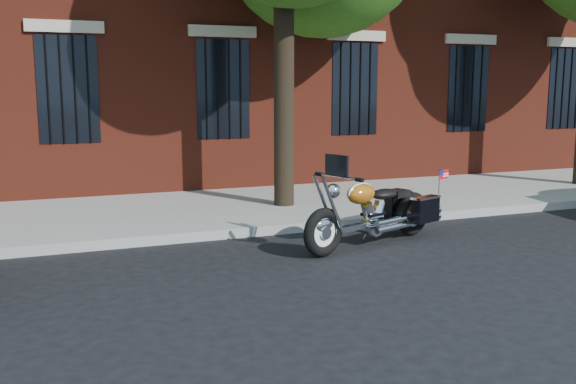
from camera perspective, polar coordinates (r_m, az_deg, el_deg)
name	(u,v)px	position (r m, az deg, el deg)	size (l,w,h in m)	color
ground	(326,254)	(8.82, 3.37, -5.51)	(120.00, 120.00, 0.00)	black
curb	(289,228)	(10.03, 0.08, -3.21)	(40.00, 0.16, 0.15)	gray
sidewalk	(252,207)	(11.77, -3.26, -1.35)	(40.00, 3.60, 0.15)	gray
motorcycle	(378,213)	(9.32, 7.97, -1.87)	(2.66, 1.32, 1.36)	black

